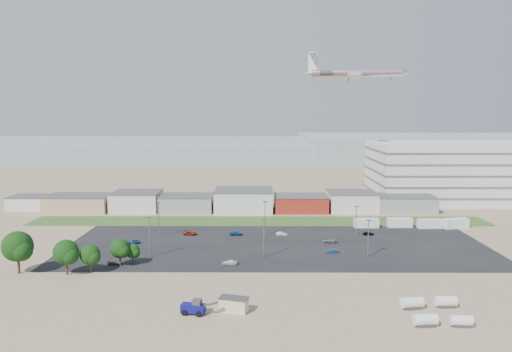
{
  "coord_description": "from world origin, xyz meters",
  "views": [
    {
      "loc": [
        -0.25,
        -119.84,
        37.77
      ],
      "look_at": [
        -1.02,
        22.0,
        19.79
      ],
      "focal_mm": 35.0,
      "sensor_mm": 36.0,
      "label": 1
    }
  ],
  "objects_px": {
    "telehandler": "(193,307)",
    "parked_car_1": "(332,251)",
    "storage_tank_nw": "(412,303)",
    "parked_car_11": "(282,234)",
    "portable_shed": "(234,304)",
    "airliner": "(356,73)",
    "parked_car_12": "(329,241)",
    "parked_car_3": "(229,262)",
    "tree_far_left": "(18,250)",
    "parked_car_8": "(368,233)",
    "parked_car_10": "(115,262)",
    "parked_car_9": "(190,233)",
    "parked_car_6": "(236,233)",
    "parked_car_5": "(133,242)",
    "box_trailer_a": "(366,223)"
  },
  "relations": [
    {
      "from": "portable_shed",
      "to": "box_trailer_a",
      "type": "xyz_separation_m",
      "value": [
        40.49,
        70.76,
        0.12
      ]
    },
    {
      "from": "parked_car_8",
      "to": "airliner",
      "type": "bearing_deg",
      "value": -7.47
    },
    {
      "from": "storage_tank_nw",
      "to": "parked_car_3",
      "type": "relative_size",
      "value": 1.08
    },
    {
      "from": "parked_car_10",
      "to": "parked_car_11",
      "type": "distance_m",
      "value": 52.66
    },
    {
      "from": "parked_car_5",
      "to": "parked_car_11",
      "type": "relative_size",
      "value": 1.06
    },
    {
      "from": "parked_car_5",
      "to": "parked_car_9",
      "type": "height_order",
      "value": "parked_car_5"
    },
    {
      "from": "parked_car_3",
      "to": "parked_car_12",
      "type": "relative_size",
      "value": 0.96
    },
    {
      "from": "parked_car_11",
      "to": "portable_shed",
      "type": "bearing_deg",
      "value": 165.28
    },
    {
      "from": "parked_car_3",
      "to": "box_trailer_a",
      "type": "bearing_deg",
      "value": 138.47
    },
    {
      "from": "storage_tank_nw",
      "to": "telehandler",
      "type": "bearing_deg",
      "value": -176.02
    },
    {
      "from": "parked_car_10",
      "to": "telehandler",
      "type": "bearing_deg",
      "value": -144.8
    },
    {
      "from": "parked_car_1",
      "to": "parked_car_3",
      "type": "height_order",
      "value": "parked_car_3"
    },
    {
      "from": "storage_tank_nw",
      "to": "parked_car_9",
      "type": "height_order",
      "value": "storage_tank_nw"
    },
    {
      "from": "airliner",
      "to": "parked_car_11",
      "type": "bearing_deg",
      "value": -109.33
    },
    {
      "from": "storage_tank_nw",
      "to": "airliner",
      "type": "xyz_separation_m",
      "value": [
        11.98,
        124.42,
        53.43
      ]
    },
    {
      "from": "parked_car_11",
      "to": "parked_car_6",
      "type": "bearing_deg",
      "value": 86.02
    },
    {
      "from": "telehandler",
      "to": "parked_car_12",
      "type": "xyz_separation_m",
      "value": [
        32.97,
        52.44,
        -0.93
      ]
    },
    {
      "from": "parked_car_3",
      "to": "parked_car_6",
      "type": "distance_m",
      "value": 30.04
    },
    {
      "from": "telehandler",
      "to": "parked_car_1",
      "type": "xyz_separation_m",
      "value": [
        32.41,
        41.96,
        -0.97
      ]
    },
    {
      "from": "telehandler",
      "to": "airliner",
      "type": "height_order",
      "value": "airliner"
    },
    {
      "from": "parked_car_1",
      "to": "telehandler",
      "type": "bearing_deg",
      "value": -38.59
    },
    {
      "from": "telehandler",
      "to": "parked_car_5",
      "type": "relative_size",
      "value": 1.98
    },
    {
      "from": "parked_car_3",
      "to": "airliner",
      "type": "bearing_deg",
      "value": 157.86
    },
    {
      "from": "parked_car_12",
      "to": "portable_shed",
      "type": "bearing_deg",
      "value": -22.27
    },
    {
      "from": "portable_shed",
      "to": "tree_far_left",
      "type": "height_order",
      "value": "tree_far_left"
    },
    {
      "from": "tree_far_left",
      "to": "airliner",
      "type": "distance_m",
      "value": 150.96
    },
    {
      "from": "airliner",
      "to": "parked_car_11",
      "type": "distance_m",
      "value": 92.24
    },
    {
      "from": "portable_shed",
      "to": "storage_tank_nw",
      "type": "bearing_deg",
      "value": 18.94
    },
    {
      "from": "portable_shed",
      "to": "storage_tank_nw",
      "type": "distance_m",
      "value": 34.58
    },
    {
      "from": "tree_far_left",
      "to": "parked_car_6",
      "type": "relative_size",
      "value": 2.79
    },
    {
      "from": "portable_shed",
      "to": "parked_car_10",
      "type": "xyz_separation_m",
      "value": [
        -31.33,
        29.71,
        -0.85
      ]
    },
    {
      "from": "portable_shed",
      "to": "storage_tank_nw",
      "type": "xyz_separation_m",
      "value": [
        34.54,
        1.52,
        -0.14
      ]
    },
    {
      "from": "storage_tank_nw",
      "to": "parked_car_11",
      "type": "height_order",
      "value": "storage_tank_nw"
    },
    {
      "from": "tree_far_left",
      "to": "parked_car_9",
      "type": "distance_m",
      "value": 51.94
    },
    {
      "from": "parked_car_3",
      "to": "parked_car_6",
      "type": "xyz_separation_m",
      "value": [
        0.29,
        30.04,
        0.04
      ]
    },
    {
      "from": "parked_car_5",
      "to": "parked_car_8",
      "type": "bearing_deg",
      "value": 91.56
    },
    {
      "from": "parked_car_5",
      "to": "parked_car_6",
      "type": "bearing_deg",
      "value": 102.19
    },
    {
      "from": "parked_car_10",
      "to": "parked_car_8",
      "type": "bearing_deg",
      "value": -68.59
    },
    {
      "from": "airliner",
      "to": "parked_car_8",
      "type": "bearing_deg",
      "value": -88.38
    },
    {
      "from": "telehandler",
      "to": "parked_car_5",
      "type": "xyz_separation_m",
      "value": [
        -24.03,
        51.01,
        -0.88
      ]
    },
    {
      "from": "storage_tank_nw",
      "to": "airliner",
      "type": "bearing_deg",
      "value": 84.5
    },
    {
      "from": "parked_car_12",
      "to": "parked_car_11",
      "type": "bearing_deg",
      "value": -118.73
    },
    {
      "from": "storage_tank_nw",
      "to": "parked_car_10",
      "type": "xyz_separation_m",
      "value": [
        -65.87,
        28.19,
        -0.71
      ]
    },
    {
      "from": "parked_car_1",
      "to": "parked_car_11",
      "type": "relative_size",
      "value": 0.95
    },
    {
      "from": "airliner",
      "to": "parked_car_5",
      "type": "relative_size",
      "value": 12.67
    },
    {
      "from": "parked_car_5",
      "to": "portable_shed",
      "type": "bearing_deg",
      "value": 25.44
    },
    {
      "from": "airliner",
      "to": "parked_car_8",
      "type": "height_order",
      "value": "airliner"
    },
    {
      "from": "box_trailer_a",
      "to": "storage_tank_nw",
      "type": "bearing_deg",
      "value": -95.97
    },
    {
      "from": "storage_tank_nw",
      "to": "parked_car_3",
      "type": "bearing_deg",
      "value": 142.65
    },
    {
      "from": "parked_car_1",
      "to": "parked_car_6",
      "type": "height_order",
      "value": "parked_car_6"
    }
  ]
}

